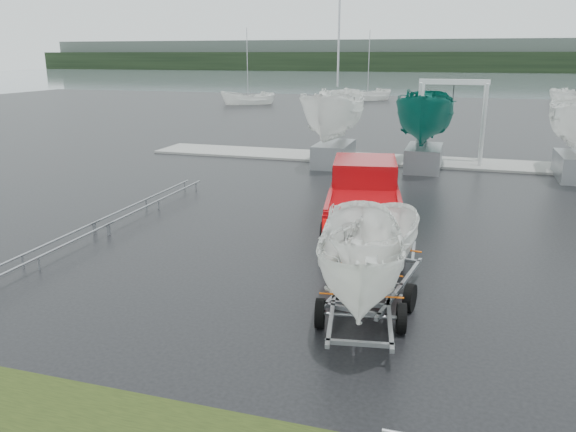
{
  "coord_description": "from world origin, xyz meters",
  "views": [
    {
      "loc": [
        1.19,
        -15.87,
        5.28
      ],
      "look_at": [
        -2.96,
        -2.36,
        1.2
      ],
      "focal_mm": 35.0,
      "sensor_mm": 36.0,
      "label": 1
    }
  ],
  "objects_px": {
    "boat_hoist": "(452,110)",
    "trailer_hitched": "(365,194)",
    "trailer_parked": "(381,197)",
    "pickup_truck": "(364,195)"
  },
  "relations": [
    {
      "from": "pickup_truck",
      "to": "boat_hoist",
      "type": "xyz_separation_m",
      "value": [
        2.22,
        12.03,
        1.59
      ]
    },
    {
      "from": "trailer_hitched",
      "to": "boat_hoist",
      "type": "height_order",
      "value": "trailer_hitched"
    },
    {
      "from": "pickup_truck",
      "to": "trailer_hitched",
      "type": "xyz_separation_m",
      "value": [
        1.07,
        -6.54,
        1.65
      ]
    },
    {
      "from": "pickup_truck",
      "to": "boat_hoist",
      "type": "height_order",
      "value": "boat_hoist"
    },
    {
      "from": "boat_hoist",
      "to": "trailer_hitched",
      "type": "bearing_deg",
      "value": -93.56
    },
    {
      "from": "trailer_hitched",
      "to": "trailer_parked",
      "type": "bearing_deg",
      "value": 74.89
    },
    {
      "from": "trailer_parked",
      "to": "boat_hoist",
      "type": "distance_m",
      "value": 17.33
    },
    {
      "from": "pickup_truck",
      "to": "trailer_parked",
      "type": "relative_size",
      "value": 1.5
    },
    {
      "from": "pickup_truck",
      "to": "trailer_hitched",
      "type": "relative_size",
      "value": 1.29
    },
    {
      "from": "trailer_hitched",
      "to": "trailer_parked",
      "type": "relative_size",
      "value": 1.16
    }
  ]
}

